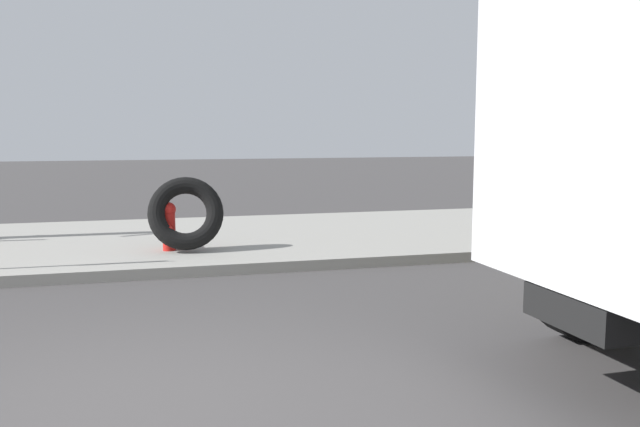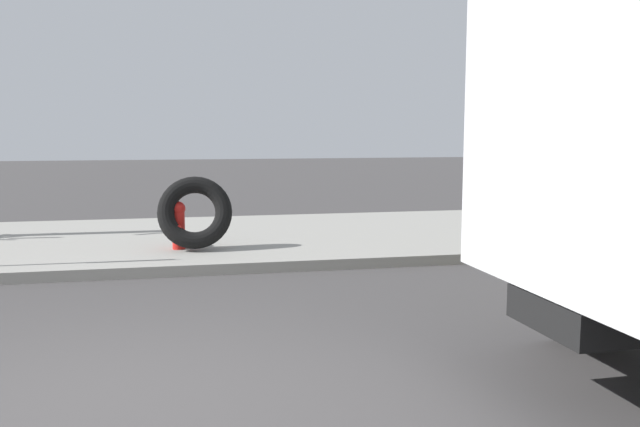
{
  "view_description": "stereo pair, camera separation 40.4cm",
  "coord_description": "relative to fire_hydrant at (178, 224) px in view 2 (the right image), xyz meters",
  "views": [
    {
      "loc": [
        0.32,
        -4.74,
        1.91
      ],
      "look_at": [
        2.31,
        2.64,
        0.96
      ],
      "focal_mm": 37.91,
      "sensor_mm": 36.0,
      "label": 1
    },
    {
      "loc": [
        0.71,
        -4.84,
        1.91
      ],
      "look_at": [
        2.31,
        2.64,
        0.96
      ],
      "focal_mm": 37.91,
      "sensor_mm": 36.0,
      "label": 2
    }
  ],
  "objects": [
    {
      "name": "sidewalk_curb",
      "position": [
        -0.72,
        1.22,
        -0.46
      ],
      "size": [
        36.0,
        5.0,
        0.15
      ],
      "primitive_type": "cube",
      "color": "#99968E",
      "rests_on": "ground"
    },
    {
      "name": "ground_plane",
      "position": [
        -0.72,
        -5.28,
        -0.53
      ],
      "size": [
        80.0,
        80.0,
        0.0
      ],
      "primitive_type": "plane",
      "color": "#423F3F"
    },
    {
      "name": "loose_tire",
      "position": [
        0.24,
        -0.11,
        0.18
      ],
      "size": [
        1.14,
        0.69,
        1.11
      ],
      "primitive_type": "torus",
      "rotation": [
        1.23,
        0.0,
        -0.08
      ],
      "color": "black",
      "rests_on": "sidewalk_curb"
    },
    {
      "name": "fire_hydrant",
      "position": [
        0.0,
        0.0,
        0.0
      ],
      "size": [
        0.22,
        0.49,
        0.71
      ],
      "color": "red",
      "rests_on": "sidewalk_curb"
    }
  ]
}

